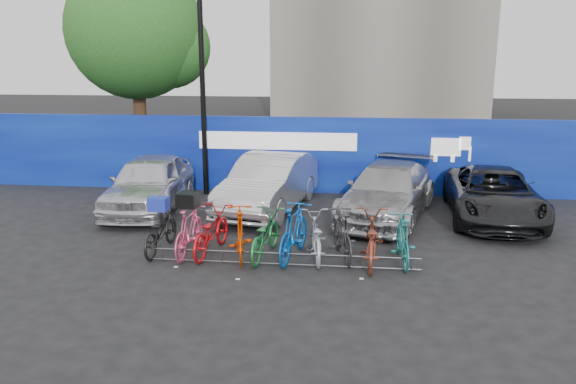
% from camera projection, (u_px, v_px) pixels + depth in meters
% --- Properties ---
extents(ground, '(100.00, 100.00, 0.00)m').
position_uv_depth(ground, '(287.00, 256.00, 12.20)').
color(ground, black).
rests_on(ground, ground).
extents(hoarding, '(22.00, 0.18, 2.40)m').
position_uv_depth(hoarding, '(309.00, 155.00, 17.71)').
color(hoarding, '#090F80').
rests_on(hoarding, ground).
extents(tree, '(5.40, 5.20, 7.80)m').
position_uv_depth(tree, '(142.00, 34.00, 21.47)').
color(tree, '#382314').
rests_on(tree, ground).
extents(lamppost, '(0.25, 0.50, 6.11)m').
position_uv_depth(lamppost, '(203.00, 89.00, 17.00)').
color(lamppost, black).
rests_on(lamppost, ground).
extents(bike_rack, '(5.60, 0.03, 0.30)m').
position_uv_depth(bike_rack, '(283.00, 259.00, 11.58)').
color(bike_rack, '#595B60').
rests_on(bike_rack, ground).
extents(car_0, '(2.11, 4.67, 1.56)m').
position_uv_depth(car_0, '(149.00, 183.00, 15.77)').
color(car_0, silver).
rests_on(car_0, ground).
extents(car_1, '(2.53, 4.96, 1.56)m').
position_uv_depth(car_1, '(269.00, 183.00, 15.69)').
color(car_1, '#B7B7BC').
rests_on(car_1, ground).
extents(car_2, '(3.24, 5.22, 1.41)m').
position_uv_depth(car_2, '(388.00, 191.00, 15.08)').
color(car_2, '#9E9DA2').
rests_on(car_2, ground).
extents(car_3, '(2.57, 4.97, 1.34)m').
position_uv_depth(car_3, '(493.00, 195.00, 14.86)').
color(car_3, black).
rests_on(car_3, ground).
extents(bike_0, '(0.71, 1.83, 0.95)m').
position_uv_depth(bike_0, '(160.00, 231.00, 12.41)').
color(bike_0, black).
rests_on(bike_0, ground).
extents(bike_1, '(0.60, 1.82, 1.08)m').
position_uv_depth(bike_1, '(189.00, 231.00, 12.20)').
color(bike_1, '#E14A79').
rests_on(bike_1, ground).
extents(bike_2, '(0.92, 2.00, 1.01)m').
position_uv_depth(bike_2, '(211.00, 231.00, 12.27)').
color(bike_2, red).
rests_on(bike_2, ground).
extents(bike_3, '(0.89, 1.93, 1.12)m').
position_uv_depth(bike_3, '(240.00, 233.00, 11.98)').
color(bike_3, '#D43B01').
rests_on(bike_3, ground).
extents(bike_4, '(0.92, 1.96, 0.99)m').
position_uv_depth(bike_4, '(265.00, 235.00, 12.06)').
color(bike_4, '#1E7134').
rests_on(bike_4, ground).
extents(bike_5, '(0.92, 2.06, 1.20)m').
position_uv_depth(bike_5, '(294.00, 232.00, 11.93)').
color(bike_5, '#0B4FAC').
rests_on(bike_5, ground).
extents(bike_6, '(0.90, 1.92, 0.97)m').
position_uv_depth(bike_6, '(315.00, 236.00, 11.99)').
color(bike_6, '#AFB1B8').
rests_on(bike_6, ground).
extents(bike_7, '(0.89, 1.86, 1.08)m').
position_uv_depth(bike_7, '(343.00, 234.00, 11.96)').
color(bike_7, '#2A2A2D').
rests_on(bike_7, ground).
extents(bike_8, '(0.77, 2.05, 1.06)m').
position_uv_depth(bike_8, '(371.00, 239.00, 11.70)').
color(bike_8, maroon).
rests_on(bike_8, ground).
extents(bike_9, '(0.58, 1.76, 1.05)m').
position_uv_depth(bike_9, '(403.00, 240.00, 11.66)').
color(bike_9, '#207977').
rests_on(bike_9, ground).
extents(cargo_crate, '(0.42, 0.32, 0.29)m').
position_uv_depth(cargo_crate, '(159.00, 204.00, 12.26)').
color(cargo_crate, '#1C2CAF').
rests_on(cargo_crate, bike_0).
extents(cargo_topcase, '(0.47, 0.43, 0.31)m').
position_uv_depth(cargo_topcase, '(188.00, 200.00, 12.04)').
color(cargo_topcase, black).
rests_on(cargo_topcase, bike_1).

